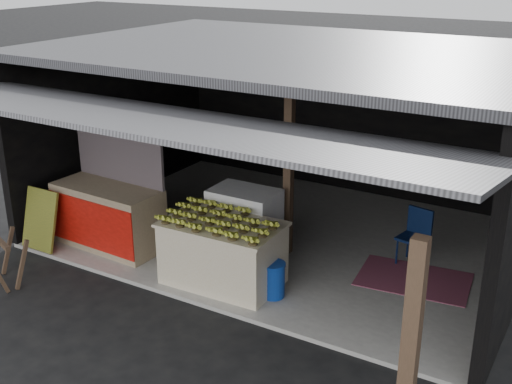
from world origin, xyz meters
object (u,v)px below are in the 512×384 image
Objects in this scene: white_crate at (244,225)px; banana_table at (223,253)px; sawhorse at (2,255)px; plastic_chair at (416,232)px; neighbor_stall at (109,213)px; water_barrel at (273,281)px.

banana_table is at bearing -80.42° from white_crate.
banana_table reaches higher than sawhorse.
plastic_chair is (4.69, 3.41, 0.11)m from sawhorse.
sawhorse is at bearing -152.41° from banana_table.
plastic_chair is (2.20, 1.14, -0.05)m from white_crate.
neighbor_stall is 2.94m from water_barrel.
banana_table is 1.52× the size of white_crate.
banana_table reaches higher than water_barrel.
white_crate is 2.12m from neighbor_stall.
neighbor_stall is at bearing 94.11° from sawhorse.
sawhorse is at bearing -138.08° from white_crate.
sawhorse is 0.96× the size of plastic_chair.
banana_table is 2.06× the size of sawhorse.
neighbor_stall is 3.91× the size of water_barrel.
water_barrel is (0.77, 0.01, -0.22)m from banana_table.
neighbor_stall is at bearing 177.99° from water_barrel.
neighbor_stall is 2.23× the size of sawhorse.
neighbor_stall is at bearing 175.04° from banana_table.
neighbor_stall is at bearing -145.11° from plastic_chair.
banana_table is 0.92× the size of neighbor_stall.
white_crate reaches higher than water_barrel.
water_barrel is 2.32m from plastic_chair.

